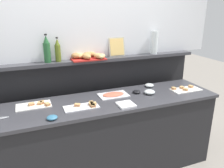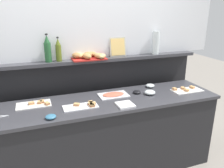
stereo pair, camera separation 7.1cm
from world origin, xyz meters
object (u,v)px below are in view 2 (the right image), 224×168
napkin_stack (125,105)px  olive_oil_bottle (58,50)px  condiment_bowl_teal (51,117)px  sandwich_platter_rear (35,104)px  sandwich_platter_side (84,106)px  cold_cuts_platter (113,95)px  glass_bowl_medium (150,86)px  sandwich_platter_front (186,90)px  condiment_bowl_cream (137,92)px  wine_bottle_green (48,49)px  glass_bowl_large (150,92)px  bread_basket (88,56)px  framed_picture (118,47)px  water_carafe (156,43)px

napkin_stack → olive_oil_bottle: olive_oil_bottle is taller
condiment_bowl_teal → sandwich_platter_rear: bearing=108.5°
sandwich_platter_side → cold_cuts_platter: 0.44m
sandwich_platter_side → glass_bowl_medium: bearing=17.8°
sandwich_platter_rear → sandwich_platter_front: same height
glass_bowl_medium → condiment_bowl_cream: (-0.25, -0.14, -0.00)m
wine_bottle_green → glass_bowl_medium: bearing=-10.2°
glass_bowl_medium → condiment_bowl_cream: size_ratio=1.17×
glass_bowl_large → napkin_stack: 0.45m
sandwich_platter_side → bread_basket: bread_basket is taller
wine_bottle_green → framed_picture: bearing=2.2°
sandwich_platter_front → wine_bottle_green: (-1.56, 0.48, 0.51)m
condiment_bowl_teal → framed_picture: framed_picture is taller
napkin_stack → water_carafe: water_carafe is taller
sandwich_platter_side → wine_bottle_green: (-0.27, 0.52, 0.51)m
glass_bowl_medium → napkin_stack: glass_bowl_medium is taller
olive_oil_bottle → wine_bottle_green: bearing=179.7°
glass_bowl_medium → sandwich_platter_side: bearing=-162.2°
condiment_bowl_teal → water_carafe: (1.45, 0.66, 0.51)m
wine_bottle_green → condiment_bowl_teal: bearing=-96.1°
cold_cuts_platter → napkin_stack: 0.31m
sandwich_platter_rear → olive_oil_bottle: 0.66m
napkin_stack → condiment_bowl_cream: bearing=46.1°
olive_oil_bottle → condiment_bowl_teal: bearing=-105.8°
glass_bowl_medium → framed_picture: (-0.35, 0.25, 0.48)m
wine_bottle_green → condiment_bowl_cream: bearing=-20.5°
sandwich_platter_rear → condiment_bowl_cream: bearing=-2.6°
condiment_bowl_teal → framed_picture: size_ratio=0.42×
sandwich_platter_rear → condiment_bowl_teal: size_ratio=3.50×
wine_bottle_green → olive_oil_bottle: wine_bottle_green is taller
cold_cuts_platter → framed_picture: bearing=62.4°
sandwich_platter_rear → framed_picture: size_ratio=1.47×
cold_cuts_platter → condiment_bowl_cream: condiment_bowl_cream is taller
sandwich_platter_rear → cold_cuts_platter: (0.86, -0.03, -0.00)m
bread_basket → glass_bowl_medium: bearing=-15.6°
napkin_stack → sandwich_platter_front: bearing=10.2°
wine_bottle_green → sandwich_platter_front: bearing=-17.1°
sandwich_platter_side → condiment_bowl_teal: size_ratio=3.55×
condiment_bowl_cream → water_carafe: water_carafe is taller
bread_basket → glass_bowl_large: bearing=-34.6°
condiment_bowl_teal → wine_bottle_green: (0.07, 0.67, 0.50)m
sandwich_platter_front → cold_cuts_platter: bearing=170.4°
sandwich_platter_side → glass_bowl_large: size_ratio=2.76×
condiment_bowl_teal → olive_oil_bottle: size_ratio=0.36×
condiment_bowl_cream → napkin_stack: bearing=-133.9°
condiment_bowl_cream → water_carafe: size_ratio=0.32×
cold_cuts_platter → napkin_stack: bearing=-87.2°
glass_bowl_large → napkin_stack: (-0.40, -0.20, -0.01)m
sandwich_platter_front → napkin_stack: sandwich_platter_front is taller
condiment_bowl_teal → sandwich_platter_front: bearing=6.6°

